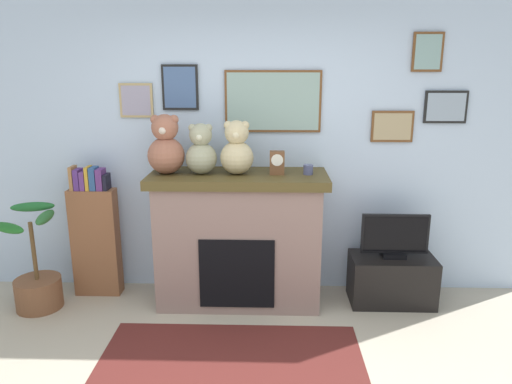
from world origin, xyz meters
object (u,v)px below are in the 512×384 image
mantel_clock (277,163)px  teddy_bear_cream (166,147)px  bookshelf (95,236)px  television (395,237)px  candle_jar (308,170)px  potted_plant (37,280)px  tv_stand (391,279)px  teddy_bear_brown (237,150)px  fireplace (239,238)px  teddy_bear_tan (201,151)px

mantel_clock → teddy_bear_cream: bearing=180.0°
bookshelf → mantel_clock: (1.64, -0.11, 0.71)m
television → candle_jar: size_ratio=6.97×
bookshelf → television: bookshelf is taller
bookshelf → potted_plant: 0.60m
bookshelf → tv_stand: (2.68, -0.10, -0.34)m
bookshelf → teddy_bear_brown: size_ratio=2.67×
potted_plant → mantel_clock: size_ratio=4.69×
fireplace → tv_stand: size_ratio=2.07×
bookshelf → candle_jar: candle_jar is taller
bookshelf → candle_jar: size_ratio=14.42×
potted_plant → teddy_bear_tan: (1.43, 0.19, 1.10)m
bookshelf → teddy_bear_brown: (1.31, -0.11, 0.82)m
fireplace → bookshelf: bearing=175.9°
potted_plant → teddy_bear_tan: 1.82m
candle_jar → teddy_bear_tan: 0.91m
candle_jar → teddy_bear_brown: size_ratio=0.18×
bookshelf → potted_plant: size_ratio=1.31×
mantel_clock → potted_plant: bearing=-174.9°
teddy_bear_tan → teddy_bear_brown: size_ratio=0.94×
fireplace → tv_stand: bearing=-0.2°
teddy_bear_cream → candle_jar: bearing=0.0°
bookshelf → mantel_clock: bearing=-4.0°
tv_stand → teddy_bear_brown: size_ratio=1.61×
fireplace → candle_jar: bearing=-1.7°
bookshelf → tv_stand: size_ratio=1.65×
candle_jar → teddy_bear_cream: 1.21m
mantel_clock → bookshelf: bearing=176.0°
tv_stand → mantel_clock: size_ratio=3.71×
potted_plant → teddy_bear_brown: size_ratio=2.04×
potted_plant → teddy_bear_cream: size_ratio=1.84×
potted_plant → tv_stand: 3.11m
tv_stand → television: television is taller
teddy_bear_tan → tv_stand: bearing=0.5°
tv_stand → mantel_clock: mantel_clock is taller
teddy_bear_cream → teddy_bear_brown: size_ratio=1.11×
potted_plant → candle_jar: 2.53m
fireplace → teddy_bear_brown: (-0.01, -0.02, 0.78)m
television → bookshelf: bearing=177.8°
teddy_bear_cream → teddy_bear_brown: teddy_bear_cream is taller
teddy_bear_cream → teddy_bear_brown: bearing=0.0°
television → mantel_clock: 1.22m
mantel_clock → tv_stand: bearing=0.8°
fireplace → bookshelf: bookshelf is taller
potted_plant → teddy_bear_tan: size_ratio=2.16×
candle_jar → teddy_bear_tan: teddy_bear_tan is taller
bookshelf → teddy_bear_cream: bearing=-9.1°
potted_plant → candle_jar: candle_jar is taller
teddy_bear_tan → teddy_bear_cream: bearing=-180.0°
candle_jar → teddy_bear_brown: 0.62m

